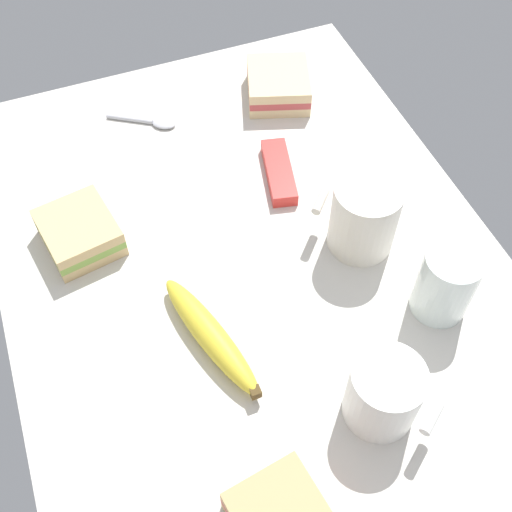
# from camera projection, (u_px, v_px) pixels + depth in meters

# --- Properties ---
(tabletop) EXTENTS (0.90, 0.64, 0.02)m
(tabletop) POSITION_uv_depth(u_px,v_px,m) (256.00, 274.00, 0.86)
(tabletop) COLOR beige
(tabletop) RESTS_ON ground
(coffee_mug_black) EXTENTS (0.10, 0.10, 0.10)m
(coffee_mug_black) POSITION_uv_depth(u_px,v_px,m) (364.00, 216.00, 0.83)
(coffee_mug_black) COLOR silver
(coffee_mug_black) RESTS_ON tabletop
(coffee_mug_milky) EXTENTS (0.10, 0.09, 0.09)m
(coffee_mug_milky) POSITION_uv_depth(u_px,v_px,m) (384.00, 393.00, 0.70)
(coffee_mug_milky) COLOR white
(coffee_mug_milky) RESTS_ON tabletop
(sandwich_side) EXTENTS (0.11, 0.11, 0.04)m
(sandwich_side) POSITION_uv_depth(u_px,v_px,m) (79.00, 233.00, 0.86)
(sandwich_side) COLOR #DBB77A
(sandwich_side) RESTS_ON tabletop
(sandwich_extra) EXTENTS (0.13, 0.12, 0.04)m
(sandwich_extra) POSITION_uv_depth(u_px,v_px,m) (278.00, 85.00, 1.03)
(sandwich_extra) COLOR beige
(sandwich_extra) RESTS_ON tabletop
(glass_of_milk) EXTENTS (0.07, 0.07, 0.10)m
(glass_of_milk) POSITION_uv_depth(u_px,v_px,m) (445.00, 285.00, 0.78)
(glass_of_milk) COLOR silver
(glass_of_milk) RESTS_ON tabletop
(banana) EXTENTS (0.19, 0.08, 0.03)m
(banana) POSITION_uv_depth(u_px,v_px,m) (210.00, 335.00, 0.77)
(banana) COLOR yellow
(banana) RESTS_ON tabletop
(spoon) EXTENTS (0.07, 0.10, 0.01)m
(spoon) POSITION_uv_depth(u_px,v_px,m) (152.00, 122.00, 1.01)
(spoon) COLOR silver
(spoon) RESTS_ON tabletop
(snack_bar) EXTENTS (0.12, 0.06, 0.02)m
(snack_bar) POSITION_uv_depth(u_px,v_px,m) (279.00, 172.00, 0.94)
(snack_bar) COLOR red
(snack_bar) RESTS_ON tabletop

